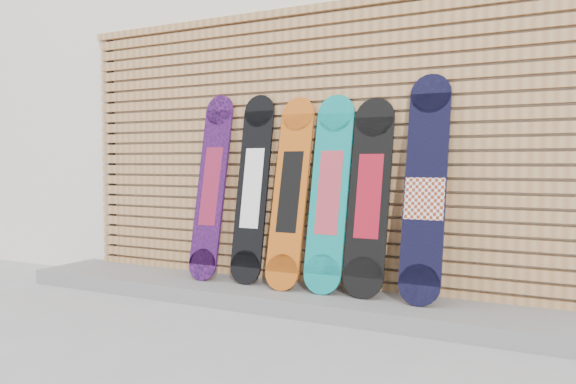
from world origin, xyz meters
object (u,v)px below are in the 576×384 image
snowboard_2 (290,192)px  snowboard_5 (425,189)px  snowboard_0 (211,186)px  snowboard_1 (253,188)px  snowboard_4 (369,196)px  snowboard_3 (329,193)px

snowboard_2 → snowboard_5: snowboard_5 is taller
snowboard_0 → snowboard_1: bearing=2.8°
snowboard_2 → snowboard_4: snowboard_2 is taller
snowboard_1 → snowboard_2: (0.35, -0.03, -0.02)m
snowboard_2 → snowboard_0: bearing=179.0°
snowboard_2 → snowboard_5: (1.03, 0.00, 0.04)m
snowboard_0 → snowboard_4: (1.36, 0.01, -0.05)m
snowboard_1 → snowboard_5: size_ratio=0.95×
snowboard_1 → snowboard_3: 0.67m
snowboard_3 → snowboard_4: bearing=1.2°
snowboard_2 → snowboard_3: snowboard_3 is taller
snowboard_3 → snowboard_5: snowboard_5 is taller
snowboard_0 → snowboard_4: size_ratio=1.06×
snowboard_4 → snowboard_5: snowboard_5 is taller
snowboard_2 → snowboard_3: size_ratio=1.00×
snowboard_2 → snowboard_5: 1.03m
snowboard_4 → snowboard_5: (0.40, -0.02, 0.06)m
snowboard_2 → snowboard_5: size_ratio=0.93×
snowboard_0 → snowboard_4: bearing=0.3°
snowboard_3 → snowboard_4: snowboard_3 is taller
snowboard_1 → snowboard_3: snowboard_1 is taller
snowboard_5 → snowboard_0: bearing=179.7°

